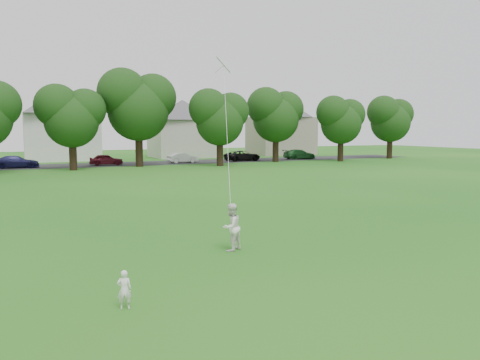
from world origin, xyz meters
name	(u,v)px	position (x,y,z in m)	size (l,w,h in m)	color
ground	(226,274)	(0.00, 0.00, 0.00)	(160.00, 160.00, 0.00)	#165E15
street	(71,166)	(0.00, 42.00, 0.01)	(90.00, 7.00, 0.01)	#2D2D30
toddler	(124,290)	(-2.98, -1.34, 0.44)	(0.32, 0.21, 0.87)	white
older_boy	(231,227)	(1.14, 2.18, 0.77)	(0.75, 0.58, 1.54)	white
kite	(227,129)	(2.26, 5.07, 3.90)	(1.61, 3.45, 8.35)	white
tree_row	(85,106)	(1.04, 36.71, 6.15)	(82.78, 9.21, 10.90)	black
parked_cars	(90,160)	(1.94, 41.00, 0.62)	(62.08, 2.55, 1.27)	black
house_row	(76,120)	(1.82, 52.00, 5.08)	(76.48, 13.11, 10.63)	silver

